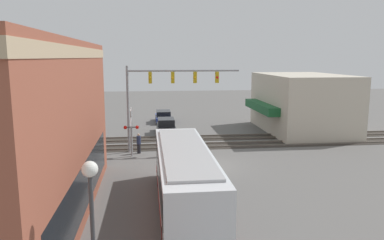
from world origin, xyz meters
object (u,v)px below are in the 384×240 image
Objects in this scene: streetlamp at (93,232)px; parked_car_blue at (163,117)px; parked_car_black at (166,126)px; pedestrian_at_crossing at (139,143)px; city_bus at (184,176)px; crossing_signal at (131,127)px.

streetlamp is 1.13× the size of parked_car_blue.
parked_car_black is 8.13m from pedestrian_at_crossing.
pedestrian_at_crossing is at bearing -2.14° from streetlamp.
streetlamp is at bearing 173.18° from parked_car_black.
parked_car_blue is 14.59m from pedestrian_at_crossing.
parked_car_black is (19.34, -0.00, -1.06)m from city_bus.
parked_car_blue is at bearing -5.50° from streetlamp.
pedestrian_at_crossing is (-14.37, 2.54, 0.17)m from parked_car_blue.
pedestrian_at_crossing is (11.62, 2.54, -0.94)m from city_bus.
streetlamp reaches higher than pedestrian_at_crossing.
streetlamp reaches higher than city_bus.
crossing_signal is (10.77, 3.06, 0.53)m from city_bus.
parked_car_black is at bearing 180.00° from parked_car_blue.
streetlamp reaches higher than crossing_signal.
pedestrian_at_crossing reaches higher than parked_car_blue.
crossing_signal is at bearing 168.62° from parked_car_blue.
pedestrian_at_crossing is (0.85, -0.52, -1.47)m from crossing_signal.
city_bus is at bearing -167.66° from pedestrian_at_crossing.
pedestrian_at_crossing is (19.68, -0.73, -2.11)m from streetlamp.
crossing_signal is 0.90× the size of parked_car_black.
crossing_signal is 1.78m from pedestrian_at_crossing.
parked_car_black is at bearing -19.67° from crossing_signal.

